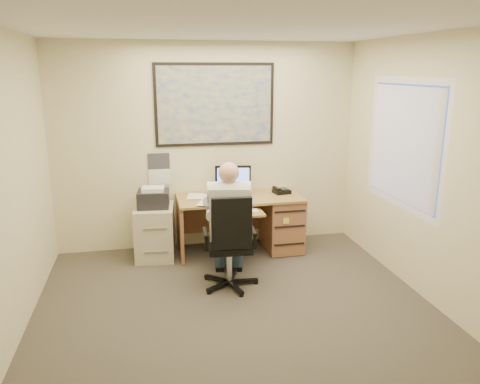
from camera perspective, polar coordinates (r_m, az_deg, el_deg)
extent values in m
cube|color=#3D392F|center=(4.57, 0.40, -16.13)|extent=(4.00, 4.50, 0.00)
cube|color=white|center=(3.94, 0.48, 19.88)|extent=(4.00, 4.50, 0.00)
cube|color=beige|center=(6.22, -3.96, 5.50)|extent=(4.00, 0.00, 2.70)
cube|color=beige|center=(2.05, 14.29, -14.91)|extent=(4.00, 0.00, 2.70)
cube|color=beige|center=(4.87, 24.11, 1.63)|extent=(0.00, 4.50, 2.70)
cube|color=#9D7D43|center=(6.05, -0.06, -0.69)|extent=(1.60, 0.75, 0.03)
cube|color=#9E6440|center=(6.30, 5.09, -3.70)|extent=(0.45, 0.70, 0.70)
cube|color=#9E6440|center=(6.06, -7.32, -4.51)|extent=(0.04, 0.70, 0.70)
cube|color=#9E6440|center=(6.46, -0.68, -2.33)|extent=(1.55, 0.03, 0.55)
cylinder|color=black|center=(6.18, -0.90, -0.14)|extent=(0.19, 0.19, 0.02)
cube|color=black|center=(6.11, -0.87, 1.61)|extent=(0.47, 0.11, 0.35)
cube|color=#5477E4|center=(6.08, -0.82, 1.55)|extent=(0.41, 0.07, 0.30)
cube|color=#9D7D43|center=(5.64, 0.11, -2.67)|extent=(0.55, 0.30, 0.02)
cube|color=beige|center=(5.63, 0.11, -2.44)|extent=(0.43, 0.14, 0.02)
cube|color=black|center=(6.23, 5.09, 0.08)|extent=(0.23, 0.22, 0.05)
cylinder|color=silver|center=(5.91, -2.71, 0.00)|extent=(0.08, 0.08, 0.19)
cylinder|color=white|center=(6.06, -3.08, -0.08)|extent=(0.08, 0.08, 0.10)
cube|color=white|center=(5.97, -4.29, -0.69)|extent=(0.60, 0.56, 0.02)
cube|color=#1E4C93|center=(6.15, -3.06, 10.57)|extent=(1.56, 0.03, 1.06)
cube|color=white|center=(6.21, -9.83, 2.76)|extent=(0.28, 0.01, 0.42)
cube|color=beige|center=(6.08, -10.32, -4.82)|extent=(0.53, 0.62, 0.67)
cube|color=black|center=(5.95, -10.51, -0.82)|extent=(0.42, 0.37, 0.21)
cube|color=white|center=(5.90, -10.57, 0.35)|extent=(0.29, 0.24, 0.05)
cylinder|color=silver|center=(5.25, -1.30, -8.80)|extent=(0.06, 0.06, 0.40)
cube|color=black|center=(5.16, -1.31, -6.55)|extent=(0.49, 0.49, 0.07)
cube|color=black|center=(4.84, -0.65, -3.85)|extent=(0.43, 0.09, 0.55)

